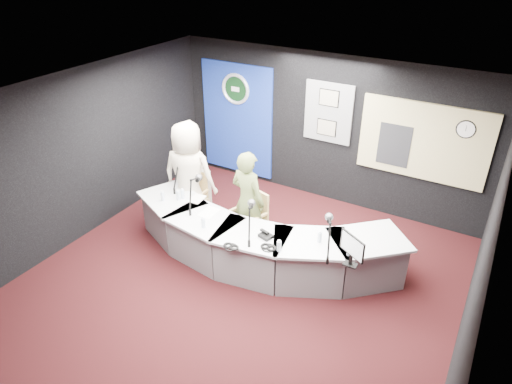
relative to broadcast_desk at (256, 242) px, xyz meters
The scene contains 33 objects.
ground 0.67m from the broadcast_desk, 84.81° to the right, with size 6.00×6.00×0.00m, color black.
ceiling 2.49m from the broadcast_desk, 84.81° to the right, with size 6.00×6.00×0.02m, color silver.
wall_back 2.66m from the broadcast_desk, 88.83° to the left, with size 6.00×0.02×2.80m, color black.
wall_front 3.70m from the broadcast_desk, 89.19° to the right, with size 6.00×0.02×2.80m, color black.
wall_left 3.17m from the broadcast_desk, 169.44° to the right, with size 0.02×6.00×2.80m, color black.
wall_right 3.26m from the broadcast_desk, 10.22° to the right, with size 0.02×6.00×2.80m, color black.
broadcast_desk is the anchor object (origin of this frame).
backdrop_panel 3.17m from the broadcast_desk, 127.40° to the left, with size 1.60×0.05×2.30m, color navy.
agency_seal 3.38m from the broadcast_desk, 127.86° to the left, with size 0.63×0.63×0.07m, color silver.
seal_center 3.38m from the broadcast_desk, 127.80° to the left, with size 0.48×0.48×0.01m, color black.
pinboard 2.79m from the broadcast_desk, 87.63° to the left, with size 0.90×0.04×1.10m, color slate.
framed_photo_upper 2.91m from the broadcast_desk, 87.60° to the left, with size 0.34×0.02×0.27m, color gray.
framed_photo_lower 2.63m from the broadcast_desk, 87.60° to the left, with size 0.34×0.02×0.27m, color gray.
booth_window_frame 3.24m from the broadcast_desk, 53.36° to the left, with size 2.12×0.06×1.32m, color tan.
booth_glow 3.23m from the broadcast_desk, 53.24° to the left, with size 2.00×0.02×1.20m, color #DEAE8C.
equipment_rack 2.93m from the broadcast_desk, 60.54° to the left, with size 0.55×0.02×0.75m, color black.
wall_clock 3.71m from the broadcast_desk, 44.88° to the left, with size 0.28×0.28×0.01m, color white.
armchair_left 1.61m from the broadcast_desk, 165.88° to the left, with size 0.49×0.49×0.88m, color tan, non-canonical shape.
armchair_right 0.47m from the broadcast_desk, 136.78° to the left, with size 0.48×0.48×0.86m, color tan, non-canonical shape.
draped_jacket 1.72m from the broadcast_desk, 157.81° to the left, with size 0.50×0.10×0.70m, color slate.
person_man 1.72m from the broadcast_desk, 165.88° to the left, with size 0.94×0.61×1.92m, color beige.
person_woman 0.67m from the broadcast_desk, 136.78° to the left, with size 0.62×0.41×1.70m, color #556132.
computer_monitor 1.76m from the broadcast_desk, 10.13° to the right, with size 0.47×0.03×0.32m, color black.
desk_phone 0.59m from the broadcast_desk, 41.66° to the right, with size 0.19×0.15×0.05m, color black.
headphones_near 0.80m from the broadcast_desk, 46.05° to the right, with size 0.22×0.22×0.04m, color black.
headphones_far 0.85m from the broadcast_desk, 87.96° to the right, with size 0.20×0.20×0.03m, color black.
paper_stack 1.25m from the broadcast_desk, behind, with size 0.20×0.29×0.00m, color white.
notepad 0.87m from the broadcast_desk, 169.00° to the right, with size 0.23×0.33×0.00m, color white.
boom_mic_a 1.79m from the broadcast_desk, 167.55° to the left, with size 0.16×0.74×0.60m, color black, non-canonical shape.
boom_mic_b 1.29m from the broadcast_desk, behind, with size 0.35×0.69×0.60m, color black, non-canonical shape.
boom_mic_c 0.76m from the broadcast_desk, 74.72° to the right, with size 0.40×0.67×0.60m, color black, non-canonical shape.
boom_mic_d 1.39m from the broadcast_desk, ahead, with size 0.36×0.69×0.60m, color black, non-canonical shape.
water_bottles 0.54m from the broadcast_desk, 104.22° to the right, with size 3.20×0.59×0.18m, color silver, non-canonical shape.
Camera 1 is at (2.85, -4.47, 4.56)m, focal length 32.00 mm.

